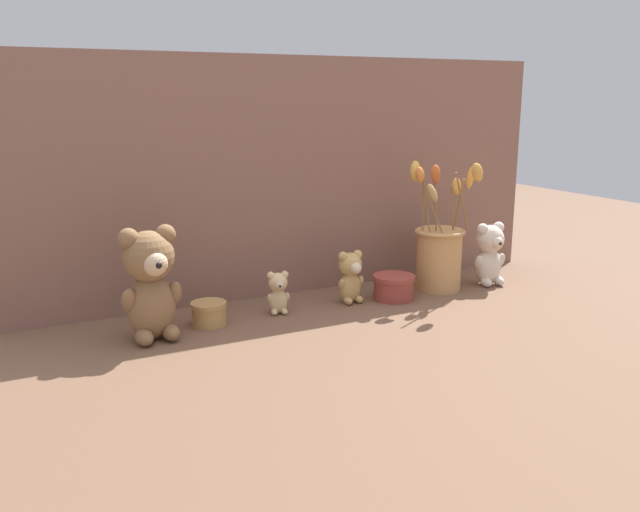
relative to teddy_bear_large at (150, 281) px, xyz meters
name	(u,v)px	position (x,y,z in m)	size (l,w,h in m)	color
ground_plane	(324,310)	(0.39, 0.01, -0.12)	(4.00, 4.00, 0.00)	brown
backdrop_wall	(292,178)	(0.39, 0.18, 0.16)	(1.41, 0.02, 0.57)	#845B4C
teddy_bear_large	(150,281)	(0.00, 0.00, 0.00)	(0.13, 0.12, 0.23)	olive
teddy_bear_medium	(490,253)	(0.88, 0.01, -0.04)	(0.09, 0.08, 0.16)	beige
teddy_bear_small	(351,276)	(0.48, 0.04, -0.06)	(0.07, 0.06, 0.13)	tan
teddy_bear_tiny	(278,292)	(0.29, 0.04, -0.07)	(0.05, 0.05, 0.10)	#DBBC84
flower_vase	(439,251)	(0.73, 0.03, -0.02)	(0.16, 0.17, 0.33)	tan
decorative_tin_tall	(394,287)	(0.58, 0.01, -0.09)	(0.10, 0.10, 0.06)	#993D33
decorative_tin_short	(209,313)	(0.13, 0.03, -0.10)	(0.08, 0.08, 0.05)	tan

